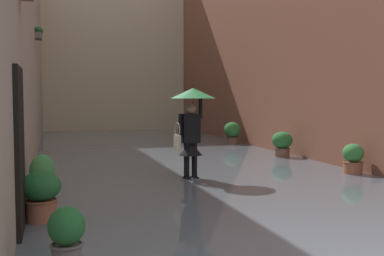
{
  "coord_description": "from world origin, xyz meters",
  "views": [
    {
      "loc": [
        3.23,
        3.09,
        1.82
      ],
      "look_at": [
        0.16,
        -7.24,
        1.1
      ],
      "focal_mm": 44.35,
      "sensor_mm": 36.0,
      "label": 1
    }
  ],
  "objects_px": {
    "person_wading": "(192,115)",
    "potted_plant_far_right": "(43,179)",
    "potted_plant_near_left": "(282,144)",
    "potted_plant_far_left": "(353,159)",
    "potted_plant_mid_right": "(41,195)",
    "potted_plant_mid_left": "(232,132)",
    "potted_plant_near_right": "(67,242)"
  },
  "relations": [
    {
      "from": "potted_plant_far_left",
      "to": "potted_plant_mid_right",
      "type": "bearing_deg",
      "value": 18.85
    },
    {
      "from": "person_wading",
      "to": "potted_plant_near_right",
      "type": "relative_size",
      "value": 2.7
    },
    {
      "from": "potted_plant_mid_left",
      "to": "potted_plant_far_left",
      "type": "xyz_separation_m",
      "value": [
        -0.17,
        7.07,
        -0.11
      ]
    },
    {
      "from": "person_wading",
      "to": "potted_plant_far_left",
      "type": "height_order",
      "value": "person_wading"
    },
    {
      "from": "potted_plant_far_right",
      "to": "person_wading",
      "type": "bearing_deg",
      "value": -154.1
    },
    {
      "from": "person_wading",
      "to": "potted_plant_mid_left",
      "type": "relative_size",
      "value": 2.36
    },
    {
      "from": "potted_plant_far_left",
      "to": "potted_plant_far_right",
      "type": "xyz_separation_m",
      "value": [
        6.72,
        1.02,
        0.05
      ]
    },
    {
      "from": "potted_plant_near_right",
      "to": "potted_plant_mid_left",
      "type": "bearing_deg",
      "value": -118.32
    },
    {
      "from": "potted_plant_near_right",
      "to": "potted_plant_far_right",
      "type": "relative_size",
      "value": 0.89
    },
    {
      "from": "potted_plant_mid_left",
      "to": "potted_plant_near_left",
      "type": "bearing_deg",
      "value": 90.55
    },
    {
      "from": "potted_plant_mid_left",
      "to": "potted_plant_far_left",
      "type": "bearing_deg",
      "value": 91.38
    },
    {
      "from": "potted_plant_near_right",
      "to": "potted_plant_far_right",
      "type": "distance_m",
      "value": 3.55
    },
    {
      "from": "potted_plant_near_left",
      "to": "potted_plant_far_right",
      "type": "xyz_separation_m",
      "value": [
        6.58,
        4.22,
        -0.01
      ]
    },
    {
      "from": "potted_plant_far_left",
      "to": "potted_plant_near_right",
      "type": "bearing_deg",
      "value": 35.35
    },
    {
      "from": "person_wading",
      "to": "potted_plant_mid_left",
      "type": "distance_m",
      "value": 7.56
    },
    {
      "from": "potted_plant_mid_left",
      "to": "potted_plant_near_right",
      "type": "xyz_separation_m",
      "value": [
        6.27,
        11.63,
        -0.08
      ]
    },
    {
      "from": "potted_plant_near_left",
      "to": "potted_plant_mid_right",
      "type": "height_order",
      "value": "potted_plant_near_left"
    },
    {
      "from": "potted_plant_near_left",
      "to": "person_wading",
      "type": "bearing_deg",
      "value": 37.72
    },
    {
      "from": "potted_plant_near_left",
      "to": "potted_plant_far_right",
      "type": "relative_size",
      "value": 0.93
    },
    {
      "from": "potted_plant_far_right",
      "to": "potted_plant_near_left",
      "type": "bearing_deg",
      "value": -147.33
    },
    {
      "from": "potted_plant_mid_left",
      "to": "potted_plant_mid_right",
      "type": "relative_size",
      "value": 1.14
    },
    {
      "from": "potted_plant_near_left",
      "to": "potted_plant_far_left",
      "type": "xyz_separation_m",
      "value": [
        -0.13,
        3.2,
        -0.06
      ]
    },
    {
      "from": "potted_plant_near_right",
      "to": "potted_plant_far_right",
      "type": "height_order",
      "value": "potted_plant_far_right"
    },
    {
      "from": "person_wading",
      "to": "potted_plant_far_right",
      "type": "distance_m",
      "value": 3.5
    },
    {
      "from": "potted_plant_mid_left",
      "to": "person_wading",
      "type": "bearing_deg",
      "value": 61.97
    },
    {
      "from": "potted_plant_near_right",
      "to": "potted_plant_far_right",
      "type": "xyz_separation_m",
      "value": [
        0.28,
        -3.54,
        0.02
      ]
    },
    {
      "from": "person_wading",
      "to": "potted_plant_near_left",
      "type": "height_order",
      "value": "person_wading"
    },
    {
      "from": "potted_plant_near_right",
      "to": "potted_plant_mid_right",
      "type": "bearing_deg",
      "value": -82.94
    },
    {
      "from": "potted_plant_mid_right",
      "to": "potted_plant_far_left",
      "type": "bearing_deg",
      "value": -161.15
    },
    {
      "from": "potted_plant_mid_left",
      "to": "potted_plant_mid_right",
      "type": "distance_m",
      "value": 11.42
    },
    {
      "from": "potted_plant_near_left",
      "to": "potted_plant_mid_left",
      "type": "bearing_deg",
      "value": -89.45
    },
    {
      "from": "potted_plant_mid_left",
      "to": "potted_plant_far_right",
      "type": "height_order",
      "value": "potted_plant_mid_left"
    }
  ]
}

